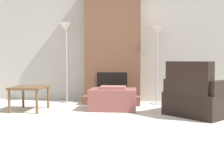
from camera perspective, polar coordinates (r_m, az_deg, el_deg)
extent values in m
plane|color=beige|center=(3.86, -3.86, -11.07)|extent=(24.00, 24.00, 0.00)
cube|color=#BCB7AD|center=(6.39, 0.42, 6.25)|extent=(8.18, 0.06, 2.60)
cube|color=brown|center=(6.18, 0.20, 6.37)|extent=(1.20, 0.38, 2.60)
cube|color=brown|center=(5.89, -0.17, -5.28)|extent=(1.20, 0.30, 0.18)
cube|color=black|center=(6.00, -0.01, -1.91)|extent=(0.65, 0.02, 0.49)
cube|color=#8C4C47|center=(5.30, 0.22, -5.04)|extent=(0.86, 0.63, 0.39)
cube|color=#A56660|center=(5.27, 0.22, -2.65)|extent=(0.47, 0.34, 0.05)
cube|color=black|center=(5.05, 17.60, -5.60)|extent=(1.33, 1.33, 0.39)
cube|color=black|center=(4.70, 15.32, -2.99)|extent=(0.71, 0.67, 0.91)
cube|color=black|center=(4.85, 21.60, -4.71)|extent=(0.69, 0.74, 0.61)
cube|color=black|center=(5.24, 13.94, -4.02)|extent=(0.69, 0.74, 0.61)
cube|color=brown|center=(5.39, -16.43, -2.54)|extent=(0.59, 0.66, 0.04)
cylinder|color=brown|center=(5.26, -20.17, -5.20)|extent=(0.04, 0.04, 0.41)
cylinder|color=brown|center=(5.06, -15.01, -5.44)|extent=(0.04, 0.04, 0.41)
cylinder|color=brown|center=(5.78, -17.60, -4.43)|extent=(0.04, 0.04, 0.41)
cylinder|color=brown|center=(5.59, -12.84, -4.61)|extent=(0.04, 0.04, 0.41)
cylinder|color=#ADADB2|center=(6.31, -9.15, -5.49)|extent=(0.28, 0.28, 0.02)
cylinder|color=#ADADB2|center=(6.25, -9.21, 1.60)|extent=(0.03, 0.03, 1.54)
cone|color=silver|center=(6.29, -9.28, 9.52)|extent=(0.33, 0.33, 0.19)
cylinder|color=#ADADB2|center=(6.09, 9.01, -5.81)|extent=(0.28, 0.28, 0.02)
cylinder|color=#ADADB2|center=(6.02, 9.07, 1.05)|extent=(0.03, 0.03, 1.44)
cone|color=silver|center=(6.05, 9.14, 8.77)|extent=(0.33, 0.33, 0.19)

